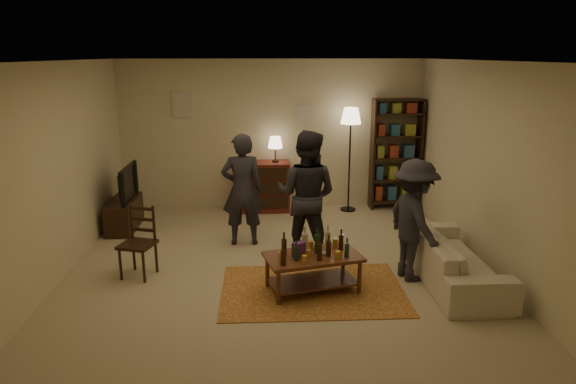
{
  "coord_description": "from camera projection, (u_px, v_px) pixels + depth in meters",
  "views": [
    {
      "loc": [
        -0.18,
        -6.31,
        2.78
      ],
      "look_at": [
        0.15,
        0.1,
        1.05
      ],
      "focal_mm": 32.0,
      "sensor_mm": 36.0,
      "label": 1
    }
  ],
  "objects": [
    {
      "name": "floor",
      "position": [
        277.0,
        270.0,
        6.82
      ],
      "size": [
        6.0,
        6.0,
        0.0
      ],
      "primitive_type": "plane",
      "color": "#C6B793",
      "rests_on": "ground"
    },
    {
      "name": "room_shell",
      "position": [
        236.0,
        110.0,
        9.19
      ],
      "size": [
        6.0,
        6.0,
        6.0
      ],
      "color": "beige",
      "rests_on": "ground"
    },
    {
      "name": "rug",
      "position": [
        313.0,
        290.0,
        6.24
      ],
      "size": [
        2.2,
        1.5,
        0.01
      ],
      "primitive_type": "cube",
      "color": "maroon",
      "rests_on": "ground"
    },
    {
      "name": "coffee_table",
      "position": [
        313.0,
        259.0,
        6.13
      ],
      "size": [
        1.24,
        0.87,
        0.8
      ],
      "rotation": [
        0.0,
        0.0,
        0.24
      ],
      "color": "brown",
      "rests_on": "ground"
    },
    {
      "name": "dining_chair",
      "position": [
        139.0,
        239.0,
        6.57
      ],
      "size": [
        0.5,
        0.5,
        0.93
      ],
      "rotation": [
        0.0,
        0.0,
        -0.29
      ],
      "color": "black",
      "rests_on": "ground"
    },
    {
      "name": "tv_stand",
      "position": [
        124.0,
        206.0,
        8.33
      ],
      "size": [
        0.4,
        1.0,
        1.06
      ],
      "color": "black",
      "rests_on": "ground"
    },
    {
      "name": "dresser",
      "position": [
        262.0,
        185.0,
        9.3
      ],
      "size": [
        1.0,
        0.5,
        1.36
      ],
      "color": "maroon",
      "rests_on": "ground"
    },
    {
      "name": "bookshelf",
      "position": [
        396.0,
        153.0,
        9.34
      ],
      "size": [
        0.9,
        0.34,
        2.02
      ],
      "color": "black",
      "rests_on": "ground"
    },
    {
      "name": "floor_lamp",
      "position": [
        351.0,
        123.0,
        9.02
      ],
      "size": [
        0.36,
        0.36,
        1.87
      ],
      "color": "black",
      "rests_on": "ground"
    },
    {
      "name": "sofa",
      "position": [
        453.0,
        257.0,
        6.46
      ],
      "size": [
        0.81,
        2.08,
        0.61
      ],
      "primitive_type": "imported",
      "rotation": [
        0.0,
        0.0,
        1.57
      ],
      "color": "beige",
      "rests_on": "ground"
    },
    {
      "name": "person_left",
      "position": [
        242.0,
        190.0,
        7.57
      ],
      "size": [
        0.63,
        0.43,
        1.68
      ],
      "primitive_type": "imported",
      "rotation": [
        0.0,
        0.0,
        3.19
      ],
      "color": "#26252D",
      "rests_on": "ground"
    },
    {
      "name": "person_right",
      "position": [
        306.0,
        195.0,
        7.06
      ],
      "size": [
        1.07,
        0.98,
        1.8
      ],
      "primitive_type": "imported",
      "rotation": [
        0.0,
        0.0,
        2.73
      ],
      "color": "#25242B",
      "rests_on": "ground"
    },
    {
      "name": "person_by_sofa",
      "position": [
        414.0,
        220.0,
        6.39
      ],
      "size": [
        0.81,
        1.11,
        1.55
      ],
      "primitive_type": "imported",
      "rotation": [
        0.0,
        0.0,
        1.82
      ],
      "color": "#292831",
      "rests_on": "ground"
    }
  ]
}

